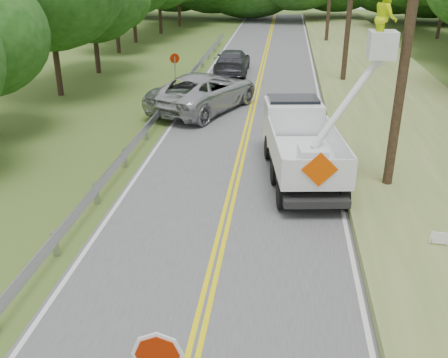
# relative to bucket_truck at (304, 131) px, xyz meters

# --- Properties ---
(road) EXTENTS (7.20, 96.00, 0.03)m
(road) POSITION_rel_bucket_truck_xyz_m (-2.29, 3.49, -1.45)
(road) COLOR #4D4D50
(road) RESTS_ON ground
(guardrail) EXTENTS (0.18, 48.00, 0.77)m
(guardrail) POSITION_rel_bucket_truck_xyz_m (-6.31, 4.39, -0.90)
(guardrail) COLOR #999AA1
(guardrail) RESTS_ON ground
(utility_poles) EXTENTS (1.60, 43.30, 10.00)m
(utility_poles) POSITION_rel_bucket_truck_xyz_m (2.71, 6.50, 3.81)
(utility_poles) COLOR black
(utility_poles) RESTS_ON ground
(tall_grass_verge) EXTENTS (7.00, 96.00, 0.30)m
(tall_grass_verge) POSITION_rel_bucket_truck_xyz_m (4.81, 3.49, -1.31)
(tall_grass_verge) COLOR olive
(tall_grass_verge) RESTS_ON ground
(bucket_truck) EXTENTS (3.92, 6.52, 6.27)m
(bucket_truck) POSITION_rel_bucket_truck_xyz_m (0.00, 0.00, 0.00)
(bucket_truck) COLOR black
(bucket_truck) RESTS_ON road
(suv_silver) EXTENTS (5.47, 7.30, 1.84)m
(suv_silver) POSITION_rel_bucket_truck_xyz_m (-4.64, 7.14, -0.52)
(suv_silver) COLOR #A7A9AD
(suv_silver) RESTS_ON road
(suv_darkgrey) EXTENTS (2.17, 5.20, 1.50)m
(suv_darkgrey) POSITION_rel_bucket_truck_xyz_m (-4.15, 15.78, -0.69)
(suv_darkgrey) COLOR #3A3C43
(suv_darkgrey) RESTS_ON road
(stop_sign_permanent) EXTENTS (0.48, 0.27, 2.49)m
(stop_sign_permanent) POSITION_rel_bucket_truck_xyz_m (-6.40, 8.64, 0.20)
(stop_sign_permanent) COLOR #999AA1
(stop_sign_permanent) RESTS_ON ground
(yard_sign) EXTENTS (0.46, 0.07, 0.67)m
(yard_sign) POSITION_rel_bucket_truck_xyz_m (3.34, -5.32, -0.98)
(yard_sign) COLOR white
(yard_sign) RESTS_ON ground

